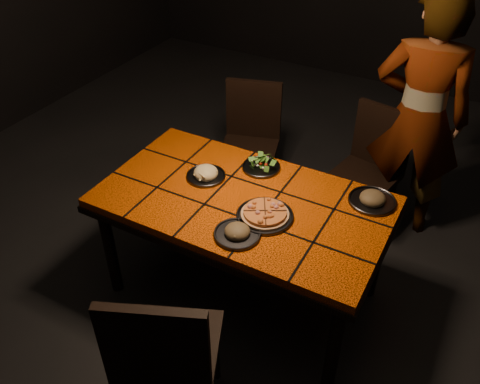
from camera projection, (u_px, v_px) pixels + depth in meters
The scene contains 11 objects.
room_shell at pixel (244, 72), 2.37m from camera, with size 6.04×7.04×3.08m.
dining_table at pixel (243, 209), 2.87m from camera, with size 1.62×0.92×0.75m.
chair_near at pixel (165, 353), 2.23m from camera, with size 0.59×0.59×0.99m.
chair_far_left at pixel (251, 135), 3.81m from camera, with size 0.52×0.52×0.92m.
chair_far_right at pixel (371, 162), 3.52m from camera, with size 0.48×0.48×0.91m.
diner at pixel (419, 118), 3.32m from camera, with size 0.63×0.41×1.73m, color brown.
plate_pizza at pixel (265, 215), 2.68m from camera, with size 0.35×0.35×0.04m.
plate_pasta at pixel (206, 174), 2.97m from camera, with size 0.23×0.23×0.08m.
plate_salad at pixel (261, 165), 3.04m from camera, with size 0.23×0.23×0.07m.
plate_mushroom_a at pixel (237, 232), 2.57m from camera, with size 0.24×0.24×0.08m.
plate_mushroom_b at pixel (373, 199), 2.78m from camera, with size 0.26×0.26×0.09m.
Camera 1 is at (1.05, -1.96, 2.48)m, focal length 38.00 mm.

